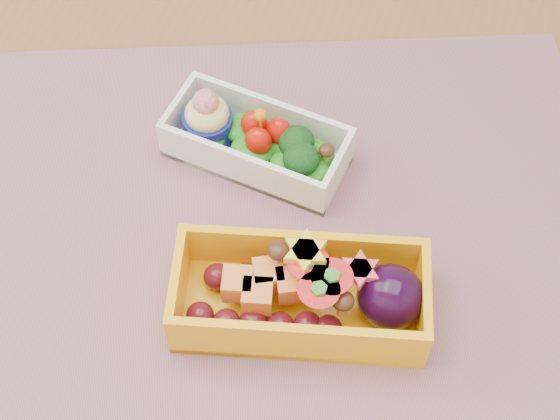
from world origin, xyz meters
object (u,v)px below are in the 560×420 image
(table, at_px, (314,293))
(bento_yellow, at_px, (306,295))
(placemat, at_px, (269,239))
(bento_white, at_px, (256,141))

(table, xyz_separation_m, bento_yellow, (0.01, -0.07, 0.13))
(bento_yellow, bearing_deg, placemat, 117.11)
(placemat, xyz_separation_m, bento_white, (-0.03, 0.07, 0.02))
(bento_white, height_order, bento_yellow, same)
(bento_white, distance_m, bento_yellow, 0.15)
(placemat, bearing_deg, bento_yellow, -49.69)
(bento_white, xyz_separation_m, bento_yellow, (0.08, -0.13, 0.01))
(placemat, bearing_deg, bento_white, 115.08)
(bento_white, bearing_deg, placemat, -57.38)
(placemat, xyz_separation_m, bento_yellow, (0.05, -0.05, 0.03))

